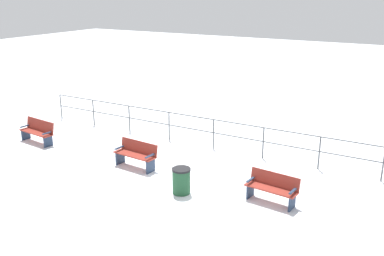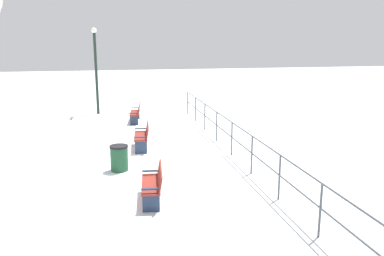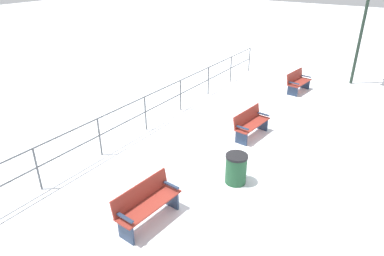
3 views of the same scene
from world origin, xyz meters
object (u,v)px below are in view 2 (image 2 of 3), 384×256
(bench_nearest, at_px, (136,112))
(trash_bin, at_px, (119,158))
(bench_second, at_px, (143,136))
(bench_third, at_px, (154,183))
(lamppost_near, at_px, (96,59))

(bench_nearest, xyz_separation_m, trash_bin, (1.01, 7.22, -0.08))
(bench_nearest, relative_size, bench_second, 1.06)
(bench_second, xyz_separation_m, bench_third, (0.14, 4.88, -0.03))
(lamppost_near, height_order, trash_bin, lamppost_near)
(bench_nearest, distance_m, trash_bin, 7.29)
(bench_third, bearing_deg, trash_bin, -67.42)
(bench_nearest, relative_size, trash_bin, 2.16)
(bench_nearest, height_order, trash_bin, bench_nearest)
(bench_second, bearing_deg, bench_nearest, -86.42)
(bench_third, distance_m, lamppost_near, 12.65)
(bench_second, height_order, bench_third, bench_second)
(bench_nearest, bearing_deg, bench_third, 95.16)
(bench_nearest, height_order, bench_second, bench_nearest)
(bench_nearest, relative_size, bench_third, 1.11)
(trash_bin, bearing_deg, bench_third, 106.97)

